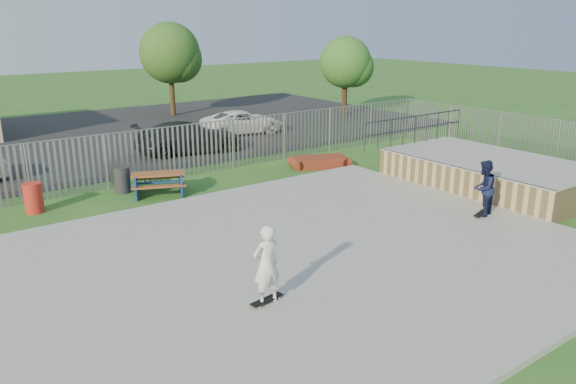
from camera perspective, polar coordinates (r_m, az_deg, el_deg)
ground at (r=14.23m, az=0.84°, el=-7.00°), size 120.00×120.00×0.00m
concrete_slab at (r=14.20m, az=0.84°, el=-6.72°), size 15.00×12.00×0.15m
quarter_pipe at (r=21.42m, az=19.71°, el=1.85°), size 5.50×7.05×2.19m
fence at (r=18.01m, az=-5.47°, el=1.50°), size 26.04×16.02×2.00m
picnic_table at (r=19.98m, az=-13.02°, el=0.87°), size 2.25×2.07×0.76m
funbox at (r=23.25m, az=3.23°, el=3.07°), size 2.31×1.73×0.42m
trash_bin_red at (r=19.30m, az=-24.45°, el=-0.55°), size 0.57×0.57×0.95m
trash_bin_grey at (r=20.50m, az=-16.49°, el=1.20°), size 0.54×0.54×0.91m
parking_lot at (r=30.91m, az=-21.12°, el=5.06°), size 40.00×18.00×0.02m
car_dark at (r=26.04m, az=-10.08°, el=5.50°), size 5.14×2.87×1.41m
car_white at (r=30.24m, az=-4.63°, el=7.10°), size 4.60×2.53×1.22m
tree_mid at (r=36.56m, az=-11.92°, el=13.64°), size 3.74×3.74×5.78m
tree_right at (r=36.16m, az=5.85°, el=12.97°), size 3.20×3.20×4.94m
skateboard_a at (r=17.95m, az=19.00°, el=-2.13°), size 0.82×0.42×0.08m
skateboard_b at (r=11.93m, az=-2.15°, el=-10.96°), size 0.82×0.32×0.08m
skater_navy at (r=17.72m, az=19.25°, el=0.36°), size 0.98×0.86×1.71m
skater_white at (r=11.58m, az=-2.19°, el=-7.39°), size 0.63×0.42×1.71m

